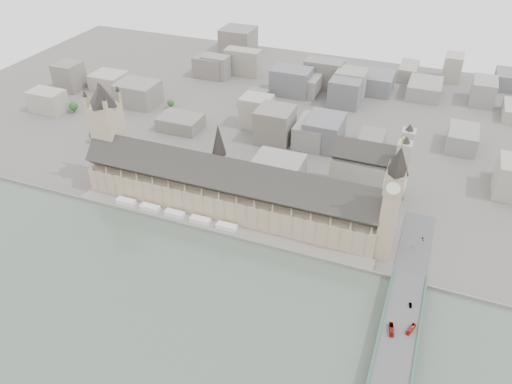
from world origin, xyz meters
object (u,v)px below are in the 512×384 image
(victoria_tower, at_px, (108,129))
(westminster_abbey, at_px, (371,169))
(westminster_bridge, at_px, (395,354))
(car_silver, at_px, (410,305))
(palace_of_westminster, at_px, (228,189))
(car_approach, at_px, (423,239))
(red_bus_south, at_px, (411,329))
(elizabeth_tower, at_px, (392,197))
(red_bus_north, at_px, (391,329))

(victoria_tower, height_order, westminster_abbey, victoria_tower)
(westminster_bridge, height_order, car_silver, car_silver)
(westminster_bridge, bearing_deg, palace_of_westminster, 146.51)
(victoria_tower, relative_size, car_approach, 23.09)
(red_bus_south, bearing_deg, elizabeth_tower, 131.09)
(palace_of_westminster, xyz_separation_m, victoria_tower, (-122.00, 6.30, 32.50))
(red_bus_north, relative_size, red_bus_south, 1.07)
(red_bus_north, xyz_separation_m, red_bus_south, (11.82, 5.00, -0.10))
(elizabeth_tower, bearing_deg, car_silver, -63.33)
(elizabeth_tower, distance_m, car_silver, 78.07)
(westminster_bridge, bearing_deg, car_approach, 87.74)
(elizabeth_tower, xyz_separation_m, victoria_tower, (-260.00, 18.00, -2.88))
(elizabeth_tower, height_order, red_bus_north, elizabeth_tower)
(victoria_tower, distance_m, westminster_abbey, 244.79)
(car_silver, bearing_deg, red_bus_north, -119.93)
(westminster_abbey, relative_size, red_bus_south, 6.61)
(victoria_tower, relative_size, car_silver, 22.56)
(car_approach, bearing_deg, red_bus_south, -108.11)
(car_silver, bearing_deg, palace_of_westminster, 146.62)
(palace_of_westminster, height_order, car_approach, palace_of_westminster)
(westminster_abbey, bearing_deg, victoria_tower, -163.50)
(victoria_tower, xyz_separation_m, car_approach, (288.56, 1.95, -44.33))
(palace_of_westminster, bearing_deg, red_bus_south, -27.79)
(westminster_bridge, distance_m, red_bus_north, 15.65)
(red_bus_south, xyz_separation_m, car_silver, (-2.84, 21.62, -0.70))
(palace_of_westminster, relative_size, red_bus_north, 24.06)
(elizabeth_tower, bearing_deg, westminster_bridge, -75.89)
(elizabeth_tower, relative_size, westminster_bridge, 0.33)
(elizabeth_tower, xyz_separation_m, red_bus_south, (30.78, -77.26, -46.40))
(westminster_bridge, height_order, red_bus_south, red_bus_south)
(westminster_bridge, height_order, car_approach, car_approach)
(victoria_tower, bearing_deg, car_approach, 0.39)
(elizabeth_tower, relative_size, red_bus_north, 9.76)
(westminster_abbey, xyz_separation_m, red_bus_north, (46.04, -169.26, -13.30))
(victoria_tower, height_order, red_bus_south, victoria_tower)
(palace_of_westminster, height_order, elizabeth_tower, elizabeth_tower)
(red_bus_south, bearing_deg, westminster_abbey, 128.77)
(elizabeth_tower, relative_size, victoria_tower, 1.07)
(elizabeth_tower, relative_size, car_approach, 24.82)
(elizabeth_tower, height_order, red_bus_south, elizabeth_tower)
(palace_of_westminster, xyz_separation_m, car_approach, (166.56, 8.25, -11.83))
(palace_of_westminster, bearing_deg, car_silver, -22.09)
(elizabeth_tower, distance_m, victoria_tower, 260.64)
(elizabeth_tower, bearing_deg, victoria_tower, 176.04)
(victoria_tower, bearing_deg, red_bus_south, -18.14)
(westminster_bridge, height_order, red_bus_north, red_bus_north)
(westminster_bridge, xyz_separation_m, red_bus_north, (-5.03, 13.24, 6.66))
(victoria_tower, height_order, red_bus_north, victoria_tower)
(palace_of_westminster, height_order, westminster_bridge, palace_of_westminster)
(car_silver, bearing_deg, westminster_abbey, 99.80)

